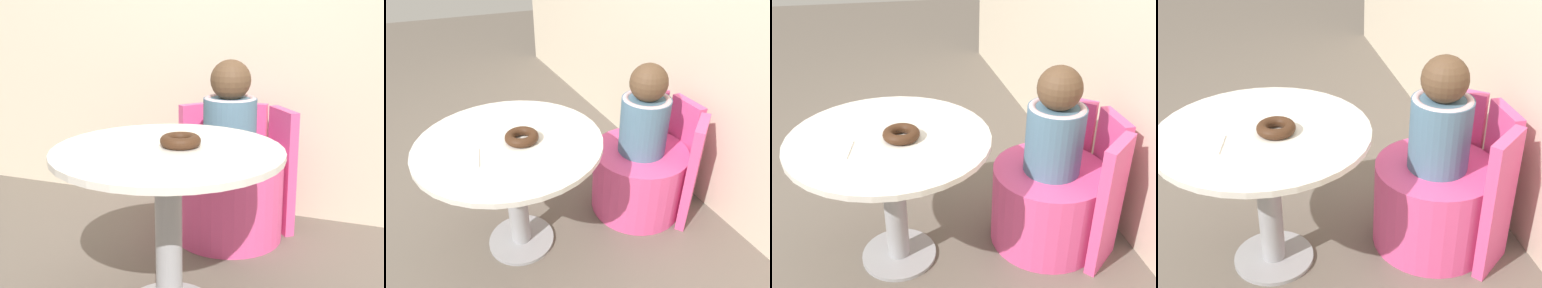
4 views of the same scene
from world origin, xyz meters
The scene contains 7 objects.
ground_plane centered at (0.00, 0.00, 0.00)m, with size 12.00×12.00×0.00m, color #665B51.
round_table centered at (0.05, -0.04, 0.51)m, with size 0.86×0.86×0.65m.
tub_chair centered at (0.06, 0.70, 0.20)m, with size 0.55×0.55×0.40m.
booth_backrest centered at (0.06, 0.93, 0.32)m, with size 0.64×0.24×0.65m.
child_figure centered at (0.06, 0.70, 0.63)m, with size 0.26×0.26×0.51m.
donut centered at (0.08, 0.01, 0.67)m, with size 0.15×0.15×0.04m.
paper_napkin centered at (0.12, -0.26, 0.66)m, with size 0.16×0.16×0.01m.
Camera 4 is at (1.93, -0.09, 1.63)m, focal length 50.00 mm.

